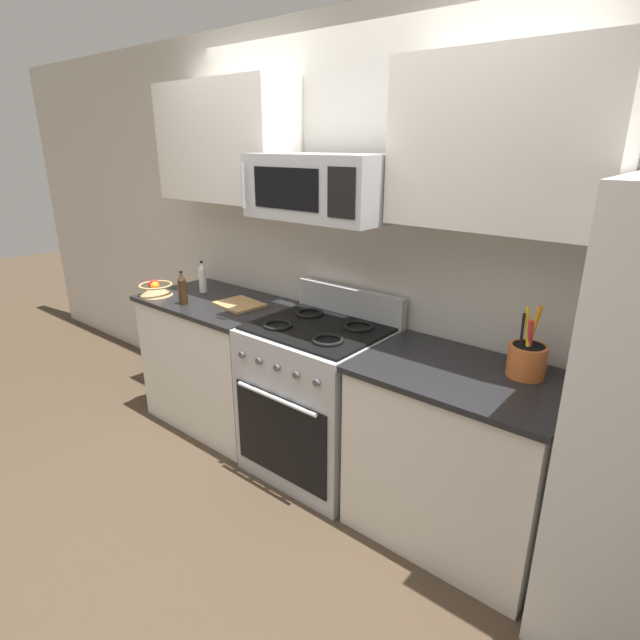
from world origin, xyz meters
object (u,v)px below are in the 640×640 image
object	(u,v)px
utensil_crock	(527,359)
bottle_soy	(182,289)
fruit_basket	(156,289)
range_oven	(318,398)
microwave	(322,187)
cutting_board	(239,304)
bottle_vinegar	(202,278)

from	to	relation	value
utensil_crock	bottle_soy	xyz separation A→B (m)	(-2.09, -0.34, 0.02)
utensil_crock	bottle_soy	distance (m)	2.12
utensil_crock	fruit_basket	distance (m)	2.44
range_oven	fruit_basket	world-z (taller)	range_oven
bottle_soy	microwave	bearing A→B (deg)	13.07
utensil_crock	range_oven	bearing A→B (deg)	-172.95
range_oven	utensil_crock	size ratio (longest dim) A/B	3.20
range_oven	fruit_basket	bearing A→B (deg)	-171.60
utensil_crock	fruit_basket	bearing A→B (deg)	-172.22
cutting_board	range_oven	bearing A→B (deg)	-1.29
bottle_vinegar	utensil_crock	bearing A→B (deg)	1.84
range_oven	microwave	size ratio (longest dim) A/B	1.39
microwave	bottle_vinegar	bearing A→B (deg)	178.11
utensil_crock	fruit_basket	world-z (taller)	utensil_crock
utensil_crock	bottle_vinegar	size ratio (longest dim) A/B	1.52
cutting_board	bottle_vinegar	world-z (taller)	bottle_vinegar
utensil_crock	cutting_board	world-z (taller)	utensil_crock
cutting_board	bottle_vinegar	distance (m)	0.45
fruit_basket	bottle_soy	distance (m)	0.33
microwave	bottle_soy	world-z (taller)	microwave
microwave	fruit_basket	distance (m)	1.52
microwave	utensil_crock	world-z (taller)	microwave
range_oven	bottle_vinegar	xyz separation A→B (m)	(-1.12, 0.07, 0.54)
bottle_vinegar	fruit_basket	bearing A→B (deg)	-126.21
utensil_crock	bottle_vinegar	bearing A→B (deg)	-178.16
range_oven	fruit_basket	size ratio (longest dim) A/B	4.80
utensil_crock	bottle_soy	size ratio (longest dim) A/B	1.52
fruit_basket	bottle_soy	world-z (taller)	bottle_soy
cutting_board	bottle_soy	size ratio (longest dim) A/B	1.32
range_oven	bottle_vinegar	bearing A→B (deg)	176.64
range_oven	utensil_crock	distance (m)	1.23
microwave	cutting_board	bearing A→B (deg)	-178.88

